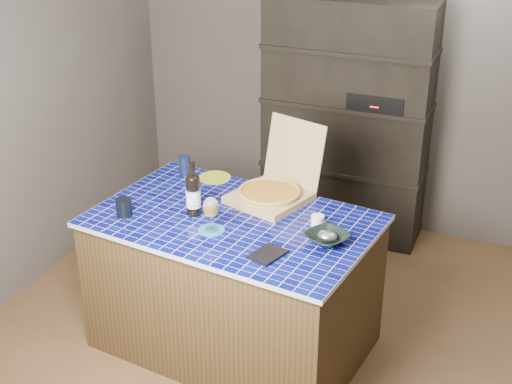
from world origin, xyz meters
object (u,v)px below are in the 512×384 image
at_px(kitchen_island, 234,283).
at_px(wine_glass, 211,208).
at_px(mead_bottle, 193,194).
at_px(bowl, 327,238).
at_px(dvd_case, 268,254).
at_px(pizza_box, 272,190).

distance_m(kitchen_island, wine_glass, 0.59).
relative_size(kitchen_island, wine_glass, 8.56).
relative_size(mead_bottle, wine_glass, 1.66).
height_order(wine_glass, bowl, wine_glass).
height_order(mead_bottle, dvd_case, mead_bottle).
height_order(kitchen_island, bowl, bowl).
bearing_deg(bowl, kitchen_island, 174.48).
distance_m(mead_bottle, dvd_case, 0.63).
bearing_deg(mead_bottle, wine_glass, -37.74).
distance_m(wine_glass, bowl, 0.64).
bearing_deg(kitchen_island, mead_bottle, -164.46).
height_order(mead_bottle, bowl, mead_bottle).
xyz_separation_m(mead_bottle, bowl, (0.79, -0.02, -0.10)).
height_order(mead_bottle, wine_glass, mead_bottle).
height_order(kitchen_island, pizza_box, pizza_box).
xyz_separation_m(pizza_box, wine_glass, (-0.17, -0.47, 0.08)).
xyz_separation_m(mead_bottle, dvd_case, (0.55, -0.27, -0.12)).
bearing_deg(pizza_box, kitchen_island, -93.45).
bearing_deg(pizza_box, bowl, -21.51).
height_order(pizza_box, wine_glass, pizza_box).
bearing_deg(wine_glass, kitchen_island, 73.02).
bearing_deg(dvd_case, wine_glass, 178.47).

